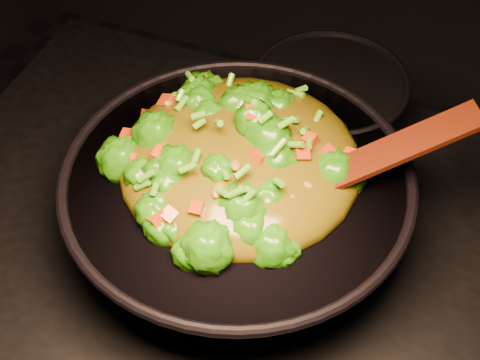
% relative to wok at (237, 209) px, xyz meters
% --- Properties ---
extents(wok, '(0.59, 0.59, 0.13)m').
position_rel_wok_xyz_m(wok, '(0.00, 0.00, 0.00)').
color(wok, black).
rests_on(wok, stovetop).
extents(stir_fry, '(0.33, 0.33, 0.11)m').
position_rel_wok_xyz_m(stir_fry, '(-0.01, 0.02, 0.12)').
color(stir_fry, '#277408').
rests_on(stir_fry, wok).
extents(spatula, '(0.25, 0.19, 0.12)m').
position_rel_wok_xyz_m(spatula, '(0.16, 0.05, 0.11)').
color(spatula, '#371304').
rests_on(spatula, wok).
extents(back_pot, '(0.29, 0.29, 0.13)m').
position_rel_wok_xyz_m(back_pot, '(0.06, 0.23, 0.00)').
color(back_pot, black).
rests_on(back_pot, stovetop).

